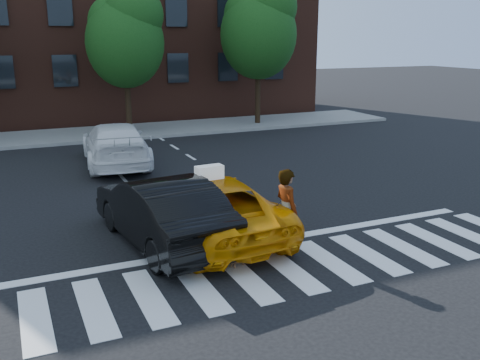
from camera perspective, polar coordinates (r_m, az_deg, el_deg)
The scene contains 13 objects.
ground at distance 11.37m, azimuth 5.29°, elevation -9.46°, with size 120.00×120.00×0.00m, color black.
crosswalk at distance 11.37m, azimuth 5.29°, elevation -9.44°, with size 13.00×2.40×0.01m, color silver.
stop_line at distance 12.67m, azimuth 1.74°, elevation -6.72°, with size 12.00×0.30×0.01m, color silver.
sidewalk_far at distance 27.37m, azimuth -12.92°, elevation 4.97°, with size 30.00×4.00×0.15m, color slate.
building at distance 34.39m, azimuth -16.13°, elevation 16.69°, with size 26.00×10.00×12.00m, color #4F271C.
tree_mid at distance 26.59m, azimuth -12.15°, elevation 15.09°, with size 3.69×3.69×7.10m.
tree_right at distance 28.91m, azimuth 2.04°, elevation 16.19°, with size 4.00×4.00×7.70m.
taxi at distance 12.95m, azimuth -3.55°, elevation -2.82°, with size 2.44×5.29×1.47m, color orange.
black_sedan at distance 12.53m, azimuth -8.33°, elevation -3.22°, with size 1.71×4.92×1.62m, color black.
white_suv at distance 20.58m, azimuth -13.16°, elevation 3.74°, with size 2.24×5.51×1.60m, color white.
woman at distance 11.87m, azimuth 4.99°, elevation -3.36°, with size 0.71×0.46×1.93m, color #999999.
dog at distance 11.37m, azimuth -0.45°, elevation -8.38°, with size 0.54×0.33×0.32m.
taxi_sign at distance 12.52m, azimuth -3.30°, elevation 0.82°, with size 0.65×0.28×0.32m, color white.
Camera 1 is at (-5.14, -8.98, 4.72)m, focal length 40.00 mm.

